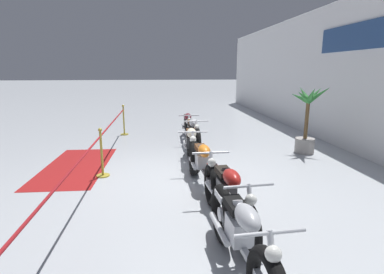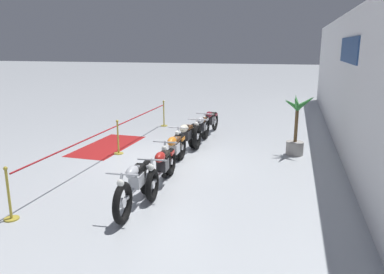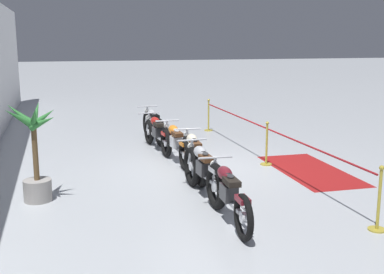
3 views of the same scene
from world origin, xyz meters
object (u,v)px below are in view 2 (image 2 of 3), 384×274
at_px(potted_palm_left_of_row, 296,128).
at_px(stanchion_mid_right, 10,202).
at_px(motorcycle_maroon_0, 210,122).
at_px(motorcycle_orange_3, 174,151).
at_px(motorcycle_silver_1, 201,129).
at_px(stanchion_mid_left, 118,142).
at_px(motorcycle_red_4, 162,168).
at_px(floor_banner, 108,146).
at_px(motorcycle_silver_5, 136,185).
at_px(motorcycle_cream_2, 186,138).
at_px(stanchion_far_left, 133,123).

distance_m(potted_palm_left_of_row, stanchion_mid_right, 7.86).
height_order(motorcycle_maroon_0, motorcycle_orange_3, same).
height_order(motorcycle_silver_1, stanchion_mid_right, stanchion_mid_right).
xyz_separation_m(motorcycle_orange_3, stanchion_mid_left, (-0.83, -2.04, -0.11)).
distance_m(motorcycle_red_4, stanchion_mid_left, 3.15).
relative_size(stanchion_mid_right, floor_banner, 0.35).
height_order(motorcycle_maroon_0, floor_banner, motorcycle_maroon_0).
xyz_separation_m(motorcycle_silver_1, potted_palm_left_of_row, (0.57, 3.04, 0.34)).
height_order(motorcycle_maroon_0, stanchion_mid_left, stanchion_mid_left).
xyz_separation_m(motorcycle_orange_3, motorcycle_silver_5, (2.63, 0.03, 0.01)).
bearing_deg(motorcycle_red_4, floor_banner, -135.41).
height_order(motorcycle_maroon_0, potted_palm_left_of_row, potted_palm_left_of_row).
distance_m(motorcycle_orange_3, motorcycle_silver_5, 2.63).
height_order(motorcycle_maroon_0, motorcycle_silver_1, motorcycle_silver_1).
distance_m(motorcycle_maroon_0, motorcycle_silver_1, 1.36).
bearing_deg(motorcycle_cream_2, stanchion_far_left, -106.49).
distance_m(motorcycle_cream_2, stanchion_far_left, 2.07).
bearing_deg(stanchion_mid_left, motorcycle_red_4, 44.39).
relative_size(motorcycle_orange_3, stanchion_mid_left, 2.19).
relative_size(motorcycle_silver_5, stanchion_mid_left, 2.11).
distance_m(motorcycle_red_4, floor_banner, 4.24).
relative_size(motorcycle_cream_2, motorcycle_orange_3, 0.95).
xyz_separation_m(motorcycle_red_4, stanchion_mid_right, (2.35, -2.20, -0.10)).
height_order(motorcycle_silver_1, motorcycle_silver_5, motorcycle_silver_1).
xyz_separation_m(stanchion_mid_left, floor_banner, (-0.75, -0.76, -0.35)).
bearing_deg(potted_palm_left_of_row, stanchion_mid_right, -41.37).
height_order(motorcycle_silver_5, stanchion_mid_left, stanchion_mid_left).
xyz_separation_m(motorcycle_silver_1, stanchion_mid_left, (1.86, -2.15, -0.13)).
xyz_separation_m(motorcycle_cream_2, motorcycle_red_4, (2.82, 0.23, -0.03)).
bearing_deg(stanchion_mid_left, motorcycle_silver_1, 130.91).
bearing_deg(motorcycle_maroon_0, stanchion_far_left, -45.97).
xyz_separation_m(motorcycle_silver_5, potted_palm_left_of_row, (-4.75, 3.12, 0.35)).
bearing_deg(stanchion_far_left, motorcycle_silver_5, 24.11).
bearing_deg(stanchion_mid_right, motorcycle_cream_2, 159.15).
distance_m(motorcycle_orange_3, motorcycle_red_4, 1.42).
bearing_deg(motorcycle_cream_2, motorcycle_silver_5, 1.38).
relative_size(motorcycle_orange_3, potted_palm_left_of_row, 1.23).
bearing_deg(stanchion_mid_right, stanchion_mid_left, 180.00).
distance_m(motorcycle_silver_1, stanchion_mid_right, 6.81).
distance_m(stanchion_far_left, stanchion_mid_left, 1.21).
relative_size(motorcycle_cream_2, motorcycle_red_4, 0.93).
relative_size(motorcycle_red_4, stanchion_mid_left, 2.25).
height_order(motorcycle_silver_5, potted_palm_left_of_row, potted_palm_left_of_row).
distance_m(motorcycle_maroon_0, floor_banner, 3.84).
xyz_separation_m(motorcycle_red_4, stanchion_far_left, (-3.41, -2.20, 0.27)).
height_order(motorcycle_orange_3, motorcycle_silver_5, motorcycle_silver_5).
bearing_deg(motorcycle_cream_2, motorcycle_silver_1, 172.16).
relative_size(motorcycle_maroon_0, motorcycle_silver_5, 1.01).
bearing_deg(stanchion_mid_left, floor_banner, -134.85).
relative_size(motorcycle_maroon_0, stanchion_mid_right, 2.14).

